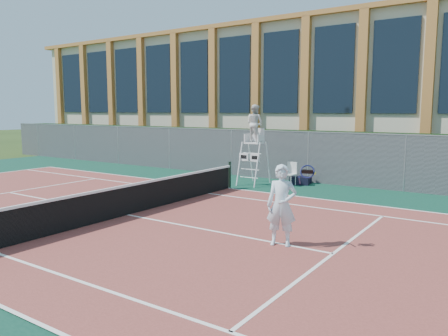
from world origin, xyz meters
The scene contains 12 objects.
ground centered at (0.00, 0.00, 0.00)m, with size 120.00×120.00×0.00m, color #233814.
apron centered at (0.00, 1.00, 0.01)m, with size 36.00×20.00×0.01m, color #0C3627.
tennis_court centered at (0.00, 0.00, 0.02)m, with size 23.77×10.97×0.02m, color brown.
tennis_net centered at (0.00, 0.00, 0.54)m, with size 0.10×11.30×1.10m.
fence centered at (0.00, 8.80, 1.10)m, with size 40.00×0.06×2.20m, color #595E60, non-canonical shape.
hedge centered at (0.00, 10.00, 1.10)m, with size 40.00×1.40×2.20m, color black.
building centered at (0.00, 17.95, 4.15)m, with size 45.00×10.60×8.22m.
umpire_chair centered at (0.31, 7.05, 2.50)m, with size 0.96×1.47×3.43m.
plastic_chair centered at (1.72, 7.67, 0.59)m, with size 0.50×0.50×0.98m.
sports_bag_near centered at (2.00, 7.94, 0.18)m, with size 0.79×0.32×0.34m, color black.
sports_bag_far centered at (1.93, 8.60, 0.15)m, with size 0.68×0.29×0.27m, color black.
tennis_player centered at (5.17, -0.08, 0.98)m, with size 1.09×0.79×1.89m.
Camera 1 is at (9.59, -8.97, 3.14)m, focal length 35.00 mm.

